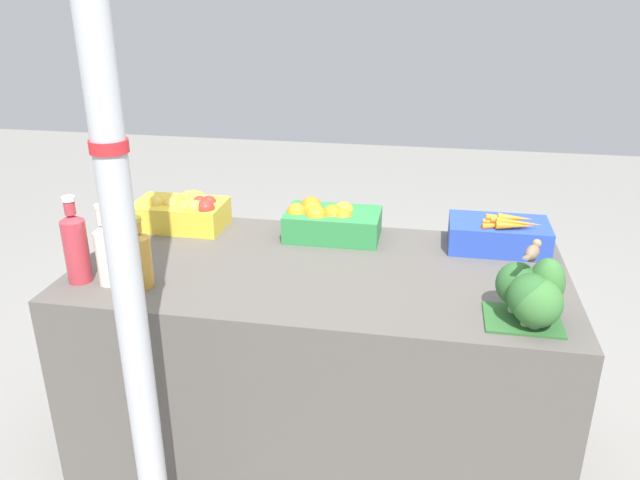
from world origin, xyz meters
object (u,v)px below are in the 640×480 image
juice_bottle_ruby (76,246)px  juice_bottle_cloudy (106,252)px  sparrow_bird (533,251)px  juice_bottle_amber (140,258)px  carrot_crate (499,234)px  apple_crate (184,211)px  orange_crate (329,221)px  support_pole (113,178)px  broccoli_pile (532,294)px

juice_bottle_ruby → juice_bottle_cloudy: (0.10, 0.00, -0.01)m
sparrow_bird → juice_bottle_ruby: bearing=112.5°
juice_bottle_amber → sparrow_bird: (1.20, 0.01, 0.11)m
carrot_crate → juice_bottle_cloudy: juice_bottle_cloudy is taller
juice_bottle_ruby → juice_bottle_cloudy: 0.11m
apple_crate → orange_crate: 0.59m
carrot_crate → support_pole: bearing=-137.7°
broccoli_pile → juice_bottle_amber: 1.21m
orange_crate → juice_bottle_cloudy: juice_bottle_cloudy is taller
support_pole → orange_crate: support_pole is taller
orange_crate → juice_bottle_ruby: (-0.74, -0.53, 0.06)m
support_pole → broccoli_pile: bearing=19.3°
apple_crate → juice_bottle_amber: (0.07, -0.53, 0.03)m
carrot_crate → juice_bottle_ruby: juice_bottle_ruby is taller
juice_bottle_ruby → juice_bottle_cloudy: size_ratio=1.07×
juice_bottle_amber → sparrow_bird: bearing=0.3°
broccoli_pile → juice_bottle_amber: size_ratio=0.93×
juice_bottle_ruby → broccoli_pile: bearing=-0.8°
carrot_crate → orange_crate: bearing=179.7°
apple_crate → orange_crate: bearing=0.2°
carrot_crate → juice_bottle_amber: (-1.16, -0.53, 0.04)m
sparrow_bird → orange_crate: bearing=74.3°
orange_crate → carrot_crate: carrot_crate is taller
juice_bottle_amber → sparrow_bird: 1.20m
support_pole → apple_crate: support_pole is taller
apple_crate → juice_bottle_ruby: juice_bottle_ruby is taller
apple_crate → broccoli_pile: 1.38m
juice_bottle_ruby → juice_bottle_amber: 0.22m
apple_crate → juice_bottle_ruby: bearing=-106.1°
orange_crate → support_pole: bearing=-111.7°
carrot_crate → apple_crate: bearing=179.9°
support_pole → juice_bottle_amber: bearing=112.8°
support_pole → sparrow_bird: size_ratio=19.59×
apple_crate → juice_bottle_amber: bearing=-82.9°
juice_bottle_ruby → sparrow_bird: (1.41, 0.01, 0.09)m
apple_crate → orange_crate: size_ratio=1.00×
juice_bottle_amber → carrot_crate: bearing=24.4°
orange_crate → juice_bottle_amber: bearing=-134.7°
juice_bottle_ruby → juice_bottle_amber: juice_bottle_ruby is taller
orange_crate → carrot_crate: (0.64, -0.00, -0.01)m
orange_crate → juice_bottle_cloudy: (-0.64, -0.53, 0.05)m
orange_crate → juice_bottle_amber: 0.75m
broccoli_pile → juice_bottle_cloudy: size_ratio=0.81×
broccoli_pile → juice_bottle_ruby: size_ratio=0.75×
orange_crate → broccoli_pile: bearing=-38.9°
sparrow_bird → juice_bottle_cloudy: bearing=112.5°
support_pole → broccoli_pile: 1.17m
orange_crate → broccoli_pile: 0.88m
broccoli_pile → juice_bottle_cloudy: 1.32m
broccoli_pile → sparrow_bird: 0.12m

